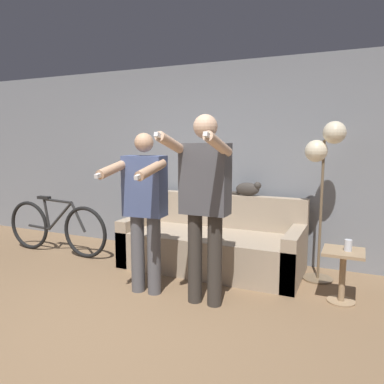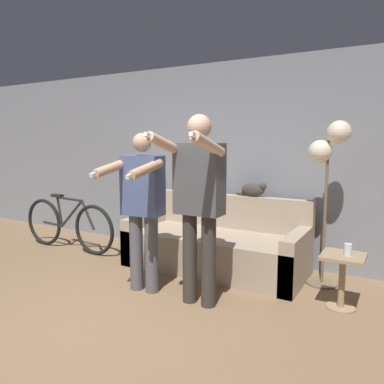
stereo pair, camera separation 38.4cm
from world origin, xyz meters
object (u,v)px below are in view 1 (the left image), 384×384
object	(u,v)px
cat	(248,189)
bicycle	(56,227)
person_right	(204,196)
couch	(212,245)
person_left	(144,203)
cup	(348,245)
floor_lamp	(324,155)
side_table	(343,266)

from	to	relation	value
cat	bicycle	xyz separation A→B (m)	(-2.56, -0.69, -0.60)
person_right	bicycle	xyz separation A→B (m)	(-2.53, 0.68, -0.70)
couch	person_right	size ratio (longest dim) A/B	1.20
person_left	cup	bearing A→B (deg)	12.95
person_right	cat	world-z (taller)	person_right
floor_lamp	side_table	distance (m)	1.21
couch	person_left	bearing A→B (deg)	-108.97
couch	person_left	xyz separation A→B (m)	(-0.35, -1.02, 0.66)
couch	person_right	distance (m)	1.32
cat	cup	size ratio (longest dim) A/B	3.77
cat	couch	bearing A→B (deg)	-134.20
person_left	bicycle	world-z (taller)	person_left
person_right	cat	xyz separation A→B (m)	(0.04, 1.37, -0.10)
cat	cup	distance (m)	1.49
person_right	cup	distance (m)	1.47
person_left	person_right	world-z (taller)	person_right
cup	person_left	bearing A→B (deg)	-162.58
person_left	cat	world-z (taller)	person_left
person_left	cup	distance (m)	2.04
person_left	bicycle	bearing A→B (deg)	155.55
cat	side_table	bearing A→B (deg)	-33.21
bicycle	person_right	bearing A→B (deg)	-14.98
side_table	bicycle	distance (m)	3.74
person_left	cup	world-z (taller)	person_left
person_left	person_right	distance (m)	0.67
person_right	side_table	size ratio (longest dim) A/B	3.47
person_left	couch	bearing A→B (deg)	66.56
person_right	cat	distance (m)	1.37
couch	cat	bearing A→B (deg)	45.80
cat	floor_lamp	bearing A→B (deg)	-14.62
person_right	cup	bearing A→B (deg)	25.21
person_left	side_table	size ratio (longest dim) A/B	3.16
couch	person_right	world-z (taller)	person_right
person_left	cup	xyz separation A→B (m)	(1.91, 0.60, -0.37)
side_table	bicycle	world-z (taller)	bicycle
couch	floor_lamp	world-z (taller)	floor_lamp
cup	bicycle	xyz separation A→B (m)	(-3.78, 0.08, -0.21)
floor_lamp	side_table	size ratio (longest dim) A/B	3.41
couch	floor_lamp	bearing A→B (deg)	5.22
floor_lamp	side_table	world-z (taller)	floor_lamp
couch	person_right	xyz separation A→B (m)	(0.31, -1.01, 0.78)
floor_lamp	person_left	bearing A→B (deg)	-144.89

